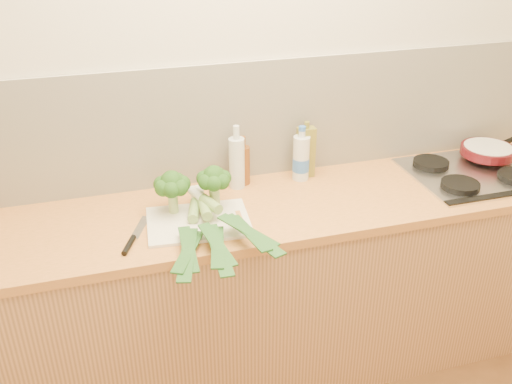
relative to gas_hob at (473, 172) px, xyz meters
The scene contains 15 objects.
room_shell 1.09m from the gas_hob, 163.89° to the left, with size 3.50×3.50×3.50m.
counter 1.12m from the gas_hob, behind, with size 3.20×0.62×0.90m.
gas_hob is the anchor object (origin of this frame).
chopping_board 1.33m from the gas_hob, behind, with size 0.41×0.30×0.01m, color white.
broccoli_left 1.41m from the gas_hob, behind, with size 0.15×0.15×0.18m.
broccoli_right 1.24m from the gas_hob, behind, with size 0.14×0.14×0.19m.
leek_front 1.35m from the gas_hob, behind, with size 0.23×0.66×0.04m.
leek_mid 1.30m from the gas_hob, behind, with size 0.11×0.65×0.04m.
leek_back 1.25m from the gas_hob, behind, with size 0.25×0.59×0.04m.
chefs_knife 1.60m from the gas_hob, behind, with size 0.14×0.28×0.02m.
skillet 0.20m from the gas_hob, 36.10° to the left, with size 0.36×0.26×0.04m.
oil_tin 0.80m from the gas_hob, 163.99° to the left, with size 0.08×0.05×0.27m.
glass_bottle 1.12m from the gas_hob, 169.71° to the left, with size 0.07×0.07×0.29m.
amber_bottle 1.08m from the gas_hob, 168.02° to the left, with size 0.06×0.06×0.23m.
water_bottle 0.82m from the gas_hob, 166.15° to the left, with size 0.08×0.08×0.24m.
Camera 1 is at (-0.64, -0.83, 2.08)m, focal length 40.00 mm.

